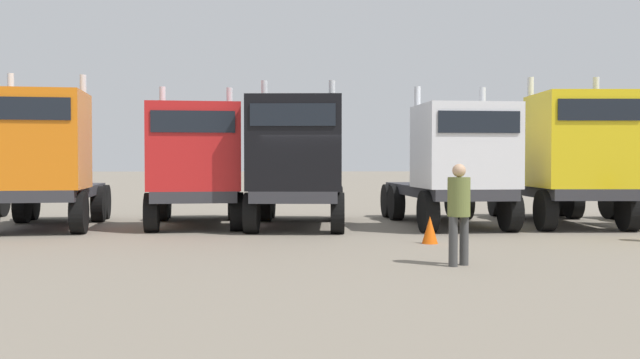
# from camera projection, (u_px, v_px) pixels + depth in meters

# --- Properties ---
(ground) EXTENTS (200.00, 200.00, 0.00)m
(ground) POSITION_uv_depth(u_px,v_px,m) (311.00, 232.00, 18.21)
(ground) COLOR gray
(semi_truck_orange) EXTENTS (3.33, 6.18, 4.25)m
(semi_truck_orange) POSITION_uv_depth(u_px,v_px,m) (42.00, 159.00, 18.61)
(semi_truck_orange) COLOR #333338
(semi_truck_orange) RESTS_ON ground
(semi_truck_red) EXTENTS (3.17, 6.01, 3.97)m
(semi_truck_red) POSITION_uv_depth(u_px,v_px,m) (196.00, 164.00, 19.38)
(semi_truck_red) COLOR #333338
(semi_truck_red) RESTS_ON ground
(semi_truck_black) EXTENTS (2.84, 6.08, 4.12)m
(semi_truck_black) POSITION_uv_depth(u_px,v_px,m) (297.00, 161.00, 18.93)
(semi_truck_black) COLOR #333338
(semi_truck_black) RESTS_ON ground
(semi_truck_white) EXTENTS (3.02, 6.38, 3.95)m
(semi_truck_white) POSITION_uv_depth(u_px,v_px,m) (456.00, 165.00, 19.32)
(semi_truck_white) COLOR #333338
(semi_truck_white) RESTS_ON ground
(semi_truck_yellow) EXTENTS (2.70, 6.39, 4.28)m
(semi_truck_yellow) POSITION_uv_depth(u_px,v_px,m) (571.00, 159.00, 19.57)
(semi_truck_yellow) COLOR #333338
(semi_truck_yellow) RESTS_ON ground
(visitor_with_camera) EXTENTS (0.56, 0.56, 1.81)m
(visitor_with_camera) POSITION_uv_depth(u_px,v_px,m) (459.00, 207.00, 12.36)
(visitor_with_camera) COLOR #3E3E3E
(visitor_with_camera) RESTS_ON ground
(traffic_cone_near) EXTENTS (0.36, 0.36, 0.62)m
(traffic_cone_near) POSITION_uv_depth(u_px,v_px,m) (430.00, 230.00, 15.69)
(traffic_cone_near) COLOR #F2590C
(traffic_cone_near) RESTS_ON ground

